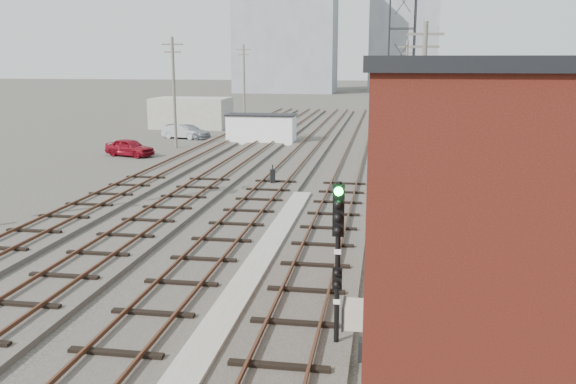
% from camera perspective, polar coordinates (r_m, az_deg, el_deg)
% --- Properties ---
extents(ground, '(320.00, 320.00, 0.00)m').
position_cam_1_polar(ground, '(63.88, 4.87, 5.76)').
color(ground, '#282621').
rests_on(ground, ground).
extents(track_right, '(3.20, 90.00, 0.39)m').
position_cam_1_polar(track_right, '(42.94, 6.04, 2.72)').
color(track_right, '#332D28').
rests_on(track_right, ground).
extents(track_mid_right, '(3.20, 90.00, 0.39)m').
position_cam_1_polar(track_mid_right, '(43.34, 0.75, 2.87)').
color(track_mid_right, '#332D28').
rests_on(track_mid_right, ground).
extents(track_mid_left, '(3.20, 90.00, 0.39)m').
position_cam_1_polar(track_mid_left, '(44.10, -4.41, 3.00)').
color(track_mid_left, '#332D28').
rests_on(track_mid_left, ground).
extents(track_left, '(3.20, 90.00, 0.39)m').
position_cam_1_polar(track_left, '(45.19, -9.35, 3.10)').
color(track_left, '#332D28').
rests_on(track_left, ground).
extents(platform_curb, '(0.90, 28.00, 0.26)m').
position_cam_1_polar(platform_curb, '(19.15, -4.41, -9.33)').
color(platform_curb, gray).
rests_on(platform_curb, ground).
extents(brick_building, '(6.54, 12.20, 7.22)m').
position_cam_1_polar(brick_building, '(15.93, 18.81, -1.22)').
color(brick_building, gray).
rests_on(brick_building, ground).
extents(lattice_tower, '(1.60, 1.60, 15.00)m').
position_cam_1_polar(lattice_tower, '(38.31, 10.53, 12.55)').
color(lattice_tower, black).
rests_on(lattice_tower, ground).
extents(utility_pole_left_b, '(1.80, 0.24, 9.00)m').
position_cam_1_polar(utility_pole_left_b, '(51.35, -10.62, 9.40)').
color(utility_pole_left_b, '#595147').
rests_on(utility_pole_left_b, ground).
extents(utility_pole_left_c, '(1.80, 0.24, 9.00)m').
position_cam_1_polar(utility_pole_left_c, '(75.34, -4.14, 10.41)').
color(utility_pole_left_c, '#595147').
rests_on(utility_pole_left_c, ground).
extents(utility_pole_right_a, '(1.80, 0.24, 9.00)m').
position_cam_1_polar(utility_pole_right_a, '(31.44, 12.43, 7.65)').
color(utility_pole_right_a, '#595147').
rests_on(utility_pole_right_a, ground).
extents(utility_pole_right_b, '(1.80, 0.24, 9.00)m').
position_cam_1_polar(utility_pole_right_b, '(61.37, 10.96, 9.82)').
color(utility_pole_right_b, '#595147').
rests_on(utility_pole_right_b, ground).
extents(apartment_left, '(22.00, 14.00, 30.00)m').
position_cam_1_polar(apartment_left, '(140.38, -0.17, 15.44)').
color(apartment_left, gray).
rests_on(apartment_left, ground).
extents(apartment_right, '(16.00, 12.00, 26.00)m').
position_cam_1_polar(apartment_right, '(153.44, 10.72, 14.22)').
color(apartment_right, gray).
rests_on(apartment_right, ground).
extents(shed_left, '(8.00, 5.00, 3.20)m').
position_cam_1_polar(shed_left, '(66.85, -9.02, 7.32)').
color(shed_left, gray).
rests_on(shed_left, ground).
extents(shed_right, '(6.00, 6.00, 4.00)m').
position_cam_1_polar(shed_right, '(73.60, 12.58, 7.93)').
color(shed_right, gray).
rests_on(shed_right, ground).
extents(signal_mast, '(0.40, 0.42, 4.32)m').
position_cam_1_polar(signal_mast, '(14.98, 4.67, -5.60)').
color(signal_mast, gray).
rests_on(signal_mast, ground).
extents(switch_stand, '(0.35, 0.35, 1.17)m').
position_cam_1_polar(switch_stand, '(35.26, -1.45, 1.44)').
color(switch_stand, black).
rests_on(switch_stand, ground).
extents(site_trailer, '(6.04, 2.64, 2.54)m').
position_cam_1_polar(site_trailer, '(53.74, -2.51, 5.95)').
color(site_trailer, white).
rests_on(site_trailer, ground).
extents(car_red, '(4.23, 2.69, 1.34)m').
position_cam_1_polar(car_red, '(47.88, -14.59, 4.06)').
color(car_red, maroon).
rests_on(car_red, ground).
extents(car_silver, '(4.03, 2.05, 1.27)m').
position_cam_1_polar(car_silver, '(57.78, -9.83, 5.58)').
color(car_silver, '#A9ABB1').
rests_on(car_silver, ground).
extents(car_grey, '(4.74, 3.13, 1.28)m').
position_cam_1_polar(car_grey, '(57.81, -9.25, 5.61)').
color(car_grey, gray).
rests_on(car_grey, ground).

